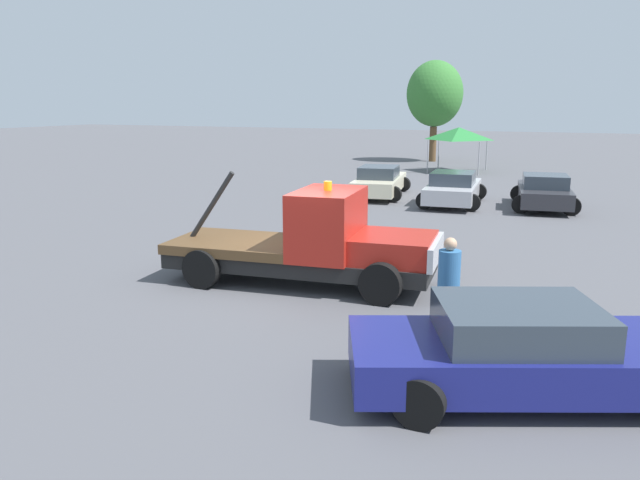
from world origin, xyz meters
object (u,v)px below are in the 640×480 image
object	(u,v)px
parked_car_cream	(379,182)
parked_car_charcoal	(544,192)
parked_car_silver	(453,189)
person_near_truck	(449,279)
tow_truck	(315,244)
foreground_car	(530,351)
canopy_tent_green	(459,134)
tree_left	(435,94)

from	to	relation	value
parked_car_cream	parked_car_charcoal	xyz separation A→B (m)	(6.87, -0.59, -0.00)
parked_car_cream	parked_car_silver	distance (m)	3.56
person_near_truck	parked_car_cream	size ratio (longest dim) A/B	0.34
parked_car_cream	parked_car_silver	bearing A→B (deg)	-114.74
parked_car_cream	tow_truck	bearing A→B (deg)	-176.94
person_near_truck	foreground_car	bearing A→B (deg)	-62.21
canopy_tent_green	person_near_truck	bearing A→B (deg)	-79.67
person_near_truck	canopy_tent_green	distance (m)	27.36
foreground_car	tree_left	bearing A→B (deg)	82.48
foreground_car	parked_car_charcoal	distance (m)	16.87
parked_car_charcoal	canopy_tent_green	bearing A→B (deg)	17.90
person_near_truck	parked_car_charcoal	size ratio (longest dim) A/B	0.39
tow_truck	parked_car_charcoal	world-z (taller)	tow_truck
canopy_tent_green	parked_car_charcoal	bearing A→B (deg)	-64.93
foreground_car	canopy_tent_green	size ratio (longest dim) A/B	1.82
parked_car_charcoal	canopy_tent_green	distance (m)	13.33
canopy_tent_green	tree_left	distance (m)	7.03
tow_truck	canopy_tent_green	xyz separation A→B (m)	(-1.52, 24.97, 1.31)
parked_car_charcoal	canopy_tent_green	xyz separation A→B (m)	(-5.61, 11.99, 1.59)
foreground_car	person_near_truck	distance (m)	2.52
parked_car_cream	parked_car_silver	world-z (taller)	same
parked_car_cream	person_near_truck	bearing A→B (deg)	-166.83
foreground_car	person_near_truck	bearing A→B (deg)	105.90
tree_left	foreground_car	bearing A→B (deg)	-75.02
person_near_truck	parked_car_charcoal	distance (m)	14.92
parked_car_cream	parked_car_charcoal	bearing A→B (deg)	-103.43
tow_truck	parked_car_silver	distance (m)	12.60
parked_car_cream	foreground_car	bearing A→B (deg)	-164.67
tow_truck	parked_car_cream	world-z (taller)	tow_truck
foreground_car	person_near_truck	size ratio (longest dim) A/B	3.12
parked_car_silver	parked_car_cream	bearing A→B (deg)	69.51
parked_car_silver	tree_left	world-z (taller)	tree_left
person_near_truck	tree_left	world-z (taller)	tree_left
parked_car_charcoal	person_near_truck	bearing A→B (deg)	170.10
foreground_car	parked_car_silver	bearing A→B (deg)	82.13
tow_truck	canopy_tent_green	bearing A→B (deg)	87.80
canopy_tent_green	parked_car_silver	bearing A→B (deg)	-80.12
foreground_car	canopy_tent_green	distance (m)	29.60
parked_car_charcoal	parked_car_cream	bearing A→B (deg)	77.92
tow_truck	parked_car_cream	xyz separation A→B (m)	(-2.78, 13.57, -0.28)
foreground_car	parked_car_silver	distance (m)	17.00
person_near_truck	parked_car_silver	xyz separation A→B (m)	(-2.74, 14.49, -0.37)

